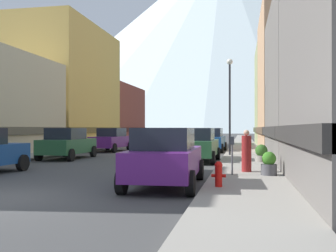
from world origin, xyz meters
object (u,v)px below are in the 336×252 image
(potted_plant_0, at_px, (261,153))
(pedestrian_0, at_px, (246,152))
(streetlamp_right, at_px, (230,92))
(car_right_0, at_px, (165,157))
(fire_hydrant_near, at_px, (219,173))
(car_right_1, at_px, (198,145))
(potted_plant_1, at_px, (269,164))
(car_left_1, at_px, (67,143))
(car_left_2, at_px, (111,140))
(car_right_2, at_px, (211,140))
(parking_meter_near, at_px, (232,150))

(potted_plant_0, relative_size, pedestrian_0, 0.54)
(streetlamp_right, bearing_deg, car_right_0, -97.15)
(car_right_0, distance_m, fire_hydrant_near, 1.84)
(fire_hydrant_near, distance_m, potted_plant_0, 8.52)
(car_right_1, height_order, streetlamp_right, streetlamp_right)
(fire_hydrant_near, relative_size, potted_plant_0, 0.84)
(potted_plant_1, bearing_deg, pedestrian_0, 128.33)
(potted_plant_0, distance_m, potted_plant_1, 5.38)
(car_left_1, distance_m, fire_hydrant_near, 13.62)
(car_right_1, distance_m, fire_hydrant_near, 9.62)
(car_left_1, xyz_separation_m, streetlamp_right, (9.15, 3.07, 3.09))
(car_left_2, height_order, car_right_2, same)
(car_left_1, bearing_deg, potted_plant_1, -32.97)
(fire_hydrant_near, bearing_deg, car_left_1, 132.78)
(potted_plant_0, height_order, streetlamp_right, streetlamp_right)
(car_right_2, height_order, parking_meter_near, car_right_2)
(car_right_2, bearing_deg, car_right_0, -89.99)
(car_right_2, xyz_separation_m, streetlamp_right, (1.55, -5.24, 3.09))
(pedestrian_0, bearing_deg, car_left_1, 148.92)
(car_right_0, bearing_deg, potted_plant_0, 67.27)
(car_right_1, height_order, potted_plant_0, car_right_1)
(car_right_2, bearing_deg, car_right_1, -89.99)
(car_right_1, bearing_deg, potted_plant_1, -63.72)
(streetlamp_right, bearing_deg, potted_plant_1, -80.70)
(potted_plant_0, xyz_separation_m, streetlamp_right, (-1.65, 4.70, 3.41))
(car_left_2, relative_size, parking_meter_near, 3.36)
(potted_plant_1, bearing_deg, parking_meter_near, -173.76)
(car_right_0, distance_m, car_right_1, 8.73)
(car_left_1, xyz_separation_m, car_right_2, (7.60, 8.31, 0.00))
(car_left_1, bearing_deg, fire_hydrant_near, -47.22)
(car_right_2, relative_size, streetlamp_right, 0.76)
(car_right_1, bearing_deg, car_left_2, 133.32)
(pedestrian_0, bearing_deg, parking_meter_near, -114.74)
(fire_hydrant_near, xyz_separation_m, potted_plant_1, (1.55, 2.99, 0.01))
(fire_hydrant_near, distance_m, pedestrian_0, 4.03)
(car_left_1, xyz_separation_m, parking_meter_near, (9.55, -7.14, 0.11))
(pedestrian_0, bearing_deg, streetlamp_right, 95.63)
(parking_meter_near, distance_m, pedestrian_0, 1.20)
(car_left_1, distance_m, car_right_1, 7.62)
(car_right_1, height_order, fire_hydrant_near, car_right_1)
(fire_hydrant_near, xyz_separation_m, potted_plant_0, (1.55, 8.37, 0.05))
(car_right_2, distance_m, pedestrian_0, 14.58)
(car_left_2, xyz_separation_m, pedestrian_0, (10.05, -13.59, -0.04))
(car_left_1, distance_m, parking_meter_near, 11.93)
(fire_hydrant_near, distance_m, potted_plant_1, 3.37)
(car_right_1, bearing_deg, car_right_2, 90.01)
(car_right_2, xyz_separation_m, fire_hydrant_near, (1.65, -18.31, -0.37))
(car_right_1, bearing_deg, car_left_1, 176.05)
(car_right_1, bearing_deg, car_right_0, -89.98)
(car_right_2, height_order, fire_hydrant_near, car_right_2)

